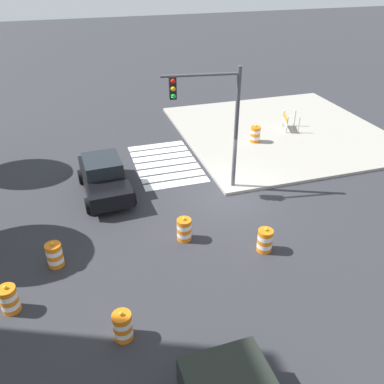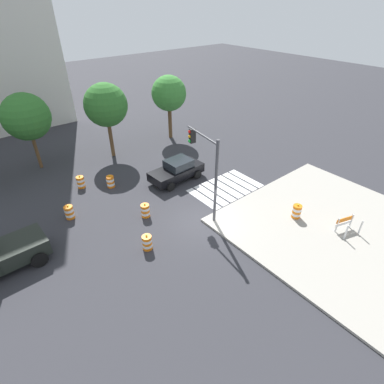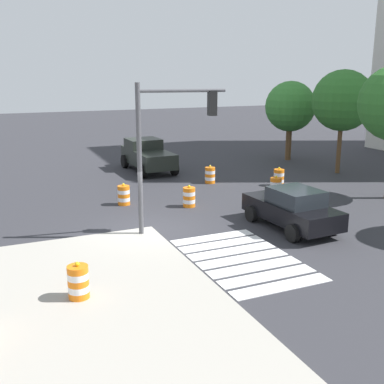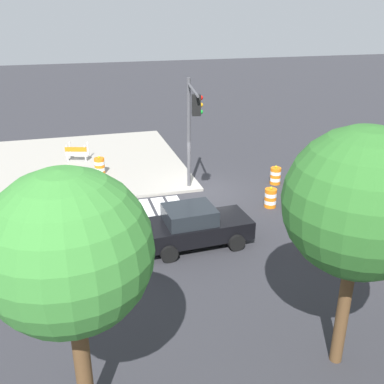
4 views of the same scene
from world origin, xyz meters
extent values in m
plane|color=#2D2D33|center=(0.00, 0.00, 0.00)|extent=(120.00, 120.00, 0.00)
cube|color=#9E998E|center=(6.00, -6.00, 0.07)|extent=(12.00, 12.00, 0.15)
cube|color=silver|center=(1.75, 1.80, 0.01)|extent=(0.60, 3.20, 0.02)
cube|color=silver|center=(2.50, 1.80, 0.01)|extent=(0.60, 3.20, 0.02)
cube|color=silver|center=(3.25, 1.80, 0.01)|extent=(0.60, 3.20, 0.02)
cube|color=silver|center=(4.00, 1.80, 0.01)|extent=(0.60, 3.20, 0.02)
cube|color=silver|center=(4.75, 1.80, 0.01)|extent=(0.60, 3.20, 0.02)
cube|color=silver|center=(5.50, 1.80, 0.01)|extent=(0.60, 3.20, 0.02)
cube|color=silver|center=(6.25, 1.80, 0.01)|extent=(0.60, 3.20, 0.02)
cube|color=black|center=(1.91, 5.15, 0.68)|extent=(4.38, 2.04, 0.70)
cube|color=#1E2328|center=(2.16, 5.16, 1.33)|extent=(1.97, 1.69, 0.60)
cylinder|color=black|center=(0.61, 4.14, 0.33)|extent=(0.67, 0.27, 0.66)
cylinder|color=black|center=(0.52, 6.04, 0.33)|extent=(0.67, 0.27, 0.66)
cylinder|color=black|center=(3.30, 4.27, 0.33)|extent=(0.67, 0.27, 0.66)
cylinder|color=black|center=(3.21, 6.16, 0.33)|extent=(0.67, 0.27, 0.66)
cube|color=black|center=(-9.65, 3.56, 0.87)|extent=(2.54, 2.06, 0.90)
cylinder|color=black|center=(-9.13, 2.55, 0.42)|extent=(0.85, 0.32, 0.84)
cylinder|color=black|center=(-9.18, 4.59, 0.42)|extent=(0.85, 0.32, 0.84)
cylinder|color=orange|center=(-2.57, 7.42, 0.09)|extent=(0.56, 0.56, 0.18)
cylinder|color=white|center=(-2.57, 7.42, 0.27)|extent=(0.56, 0.56, 0.18)
cylinder|color=orange|center=(-2.57, 7.42, 0.45)|extent=(0.56, 0.56, 0.18)
cylinder|color=white|center=(-2.57, 7.42, 0.63)|extent=(0.56, 0.56, 0.18)
cylinder|color=orange|center=(-2.57, 7.42, 0.81)|extent=(0.56, 0.56, 0.18)
sphere|color=yellow|center=(-2.57, 7.42, 0.96)|extent=(0.12, 0.12, 0.12)
cylinder|color=orange|center=(-4.33, 8.78, 0.09)|extent=(0.56, 0.56, 0.18)
cylinder|color=white|center=(-4.33, 8.78, 0.27)|extent=(0.56, 0.56, 0.18)
cylinder|color=orange|center=(-4.33, 8.78, 0.45)|extent=(0.56, 0.56, 0.18)
cylinder|color=white|center=(-4.33, 8.78, 0.63)|extent=(0.56, 0.56, 0.18)
cylinder|color=orange|center=(-4.33, 8.78, 0.81)|extent=(0.56, 0.56, 0.18)
sphere|color=yellow|center=(-4.33, 8.78, 0.96)|extent=(0.12, 0.12, 0.12)
cylinder|color=orange|center=(-2.47, 2.67, 0.09)|extent=(0.56, 0.56, 0.18)
cylinder|color=white|center=(-2.47, 2.67, 0.27)|extent=(0.56, 0.56, 0.18)
cylinder|color=orange|center=(-2.47, 2.67, 0.45)|extent=(0.56, 0.56, 0.18)
cylinder|color=white|center=(-2.47, 2.67, 0.63)|extent=(0.56, 0.56, 0.18)
cylinder|color=orange|center=(-2.47, 2.67, 0.81)|extent=(0.56, 0.56, 0.18)
sphere|color=yellow|center=(-2.47, 2.67, 0.96)|extent=(0.12, 0.12, 0.12)
cylinder|color=orange|center=(-4.00, 0.02, 0.09)|extent=(0.56, 0.56, 0.18)
cylinder|color=white|center=(-4.00, 0.02, 0.27)|extent=(0.56, 0.56, 0.18)
cylinder|color=orange|center=(-4.00, 0.02, 0.45)|extent=(0.56, 0.56, 0.18)
cylinder|color=white|center=(-4.00, 0.02, 0.63)|extent=(0.56, 0.56, 0.18)
cylinder|color=orange|center=(-4.00, 0.02, 0.81)|extent=(0.56, 0.56, 0.18)
sphere|color=yellow|center=(-4.00, 0.02, 0.96)|extent=(0.12, 0.12, 0.12)
cylinder|color=orange|center=(-6.37, 5.61, 0.09)|extent=(0.56, 0.56, 0.18)
cylinder|color=white|center=(-6.37, 5.61, 0.27)|extent=(0.56, 0.56, 0.18)
cylinder|color=orange|center=(-6.37, 5.61, 0.45)|extent=(0.56, 0.56, 0.18)
cylinder|color=white|center=(-6.37, 5.61, 0.63)|extent=(0.56, 0.56, 0.18)
cylinder|color=orange|center=(-6.37, 5.61, 0.81)|extent=(0.56, 0.56, 0.18)
sphere|color=yellow|center=(-6.37, 5.61, 0.96)|extent=(0.12, 0.12, 0.12)
cylinder|color=orange|center=(4.89, -3.71, 0.24)|extent=(0.56, 0.56, 0.18)
cylinder|color=white|center=(4.89, -3.71, 0.42)|extent=(0.56, 0.56, 0.18)
cylinder|color=orange|center=(4.89, -3.71, 0.60)|extent=(0.56, 0.56, 0.18)
cylinder|color=white|center=(4.89, -3.71, 0.78)|extent=(0.56, 0.56, 0.18)
cylinder|color=orange|center=(4.89, -3.71, 0.96)|extent=(0.56, 0.56, 0.18)
sphere|color=yellow|center=(4.89, -3.71, 1.11)|extent=(0.12, 0.12, 0.12)
cube|color=silver|center=(5.54, -6.09, 0.65)|extent=(0.09, 0.09, 1.00)
cube|color=silver|center=(5.33, -6.76, 0.65)|extent=(0.09, 0.09, 1.00)
cube|color=silver|center=(6.59, -6.42, 0.65)|extent=(0.09, 0.09, 1.00)
cube|color=silver|center=(6.38, -7.09, 0.65)|extent=(0.09, 0.09, 1.00)
cube|color=orange|center=(6.07, -6.23, 0.90)|extent=(1.25, 0.43, 0.28)
cube|color=white|center=(6.07, -6.23, 0.60)|extent=(1.25, 0.43, 0.20)
cylinder|color=#4C4C51|center=(0.60, -0.60, 2.90)|extent=(0.18, 0.18, 5.50)
cylinder|color=#4C4C51|center=(0.84, 0.98, 5.35)|extent=(0.60, 3.18, 0.12)
cube|color=black|center=(1.01, 2.09, 4.90)|extent=(0.40, 0.33, 0.90)
sphere|color=red|center=(0.82, 2.12, 5.20)|extent=(0.20, 0.20, 0.20)
sphere|color=#F2A514|center=(0.82, 2.12, 4.90)|extent=(0.20, 0.20, 0.20)
sphere|color=green|center=(0.82, 2.12, 4.60)|extent=(0.20, 0.20, 0.20)
cylinder|color=brown|center=(0.04, 12.18, 1.67)|extent=(0.32, 0.32, 3.34)
sphere|color=#2D6B28|center=(0.04, 12.18, 4.60)|extent=(3.57, 3.57, 3.57)
cylinder|color=brown|center=(6.50, 12.30, 1.63)|extent=(0.36, 0.36, 3.26)
sphere|color=#387F33|center=(6.50, 12.30, 4.42)|extent=(3.29, 3.29, 3.29)
cylinder|color=brown|center=(-5.71, 13.98, 1.56)|extent=(0.26, 0.26, 3.11)
sphere|color=#2D6B28|center=(-5.71, 13.98, 4.38)|extent=(3.61, 3.61, 3.61)
camera|label=1|loc=(-14.30, 6.00, 9.55)|focal=37.29mm
camera|label=2|loc=(-10.07, -11.45, 12.21)|focal=28.25mm
camera|label=3|loc=(16.60, -5.56, 5.97)|focal=44.00mm
camera|label=4|loc=(6.23, 19.99, 8.70)|focal=41.38mm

